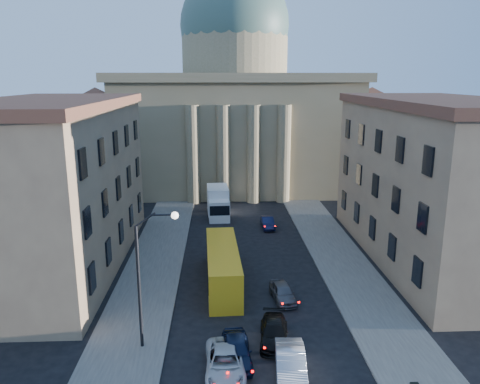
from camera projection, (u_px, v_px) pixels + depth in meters
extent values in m
cube|color=#4F4C48|center=(149.00, 280.00, 38.85)|extent=(5.00, 60.00, 0.15)
cube|color=#4F4C48|center=(351.00, 276.00, 39.60)|extent=(5.00, 60.00, 0.15)
cube|color=olive|center=(235.00, 132.00, 74.19)|extent=(34.00, 26.00, 16.00)
cube|color=olive|center=(235.00, 78.00, 72.19)|extent=(35.50, 27.50, 1.20)
cylinder|color=olive|center=(235.00, 53.00, 71.33)|extent=(16.00, 16.00, 8.00)
sphere|color=#445D51|center=(235.00, 26.00, 70.37)|extent=(16.40, 16.40, 16.40)
cube|color=olive|center=(99.00, 150.00, 71.92)|extent=(13.00, 13.00, 11.00)
cone|color=brown|center=(96.00, 101.00, 70.13)|extent=(26.02, 26.02, 4.00)
cube|color=olive|center=(368.00, 149.00, 73.78)|extent=(13.00, 13.00, 11.00)
cone|color=brown|center=(371.00, 100.00, 71.99)|extent=(26.02, 26.02, 4.00)
cylinder|color=olive|center=(193.00, 155.00, 61.48)|extent=(1.80, 1.80, 13.00)
cylinder|color=olive|center=(223.00, 155.00, 61.66)|extent=(1.80, 1.80, 13.00)
cylinder|color=olive|center=(254.00, 155.00, 61.83)|extent=(1.80, 1.80, 13.00)
cylinder|color=olive|center=(284.00, 154.00, 62.01)|extent=(1.80, 1.80, 13.00)
cube|color=#A38360|center=(54.00, 189.00, 40.70)|extent=(11.00, 26.00, 14.00)
cube|color=brown|center=(46.00, 104.00, 38.95)|extent=(11.60, 26.60, 0.80)
cube|color=#A38360|center=(436.00, 185.00, 42.20)|extent=(11.00, 26.00, 14.00)
cube|color=brown|center=(445.00, 103.00, 40.46)|extent=(11.60, 26.60, 0.80)
cylinder|color=black|center=(139.00, 289.00, 28.25)|extent=(0.20, 0.20, 8.00)
cylinder|color=black|center=(145.00, 220.00, 27.24)|extent=(1.30, 0.12, 0.96)
cylinder|color=black|center=(162.00, 215.00, 27.21)|extent=(1.30, 0.12, 0.12)
sphere|color=white|center=(175.00, 215.00, 27.26)|extent=(0.44, 0.44, 0.44)
imported|color=black|center=(236.00, 350.00, 27.65)|extent=(1.91, 4.35, 1.46)
imported|color=#A1A2A8|center=(291.00, 365.00, 26.18)|extent=(2.02, 4.80, 1.54)
imported|color=silver|center=(225.00, 363.00, 26.55)|extent=(2.29, 4.87, 1.35)
imported|color=black|center=(274.00, 332.00, 29.78)|extent=(2.24, 4.53, 1.27)
imported|color=#4A494E|center=(283.00, 292.00, 35.29)|extent=(1.95, 3.95, 1.30)
imported|color=black|center=(268.00, 223.00, 52.33)|extent=(1.37, 3.75, 1.23)
cube|color=gold|center=(223.00, 266.00, 37.92)|extent=(2.86, 10.92, 3.05)
cube|color=black|center=(223.00, 261.00, 37.81)|extent=(2.90, 10.33, 1.08)
cylinder|color=black|center=(212.00, 301.00, 34.28)|extent=(0.33, 1.00, 0.98)
cylinder|color=black|center=(239.00, 300.00, 34.44)|extent=(0.33, 1.00, 0.98)
cylinder|color=black|center=(210.00, 260.00, 41.90)|extent=(0.33, 1.00, 0.98)
cylinder|color=black|center=(232.00, 259.00, 42.06)|extent=(0.33, 1.00, 0.98)
cube|color=silver|center=(219.00, 210.00, 54.83)|extent=(2.53, 2.63, 2.50)
cube|color=black|center=(220.00, 211.00, 53.59)|extent=(2.30, 0.25, 1.15)
cube|color=silver|center=(218.00, 200.00, 57.41)|extent=(2.74, 4.51, 3.23)
cylinder|color=black|center=(210.00, 218.00, 54.51)|extent=(0.34, 0.95, 0.94)
cylinder|color=black|center=(228.00, 218.00, 54.71)|extent=(0.34, 0.95, 0.94)
cylinder|color=black|center=(209.00, 208.00, 58.54)|extent=(0.34, 0.95, 0.94)
cylinder|color=black|center=(226.00, 208.00, 58.74)|extent=(0.34, 0.95, 0.94)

